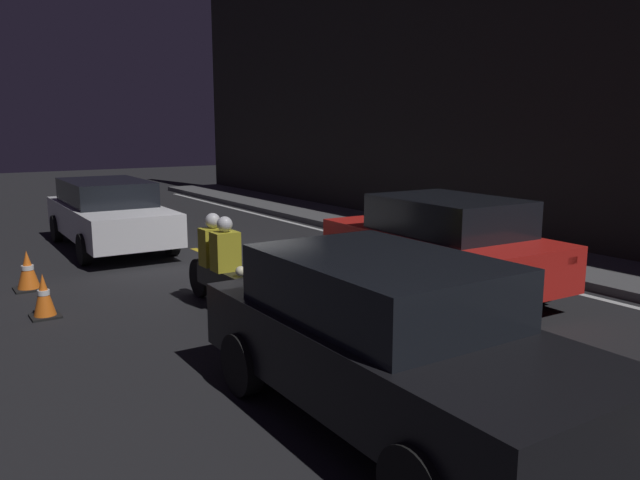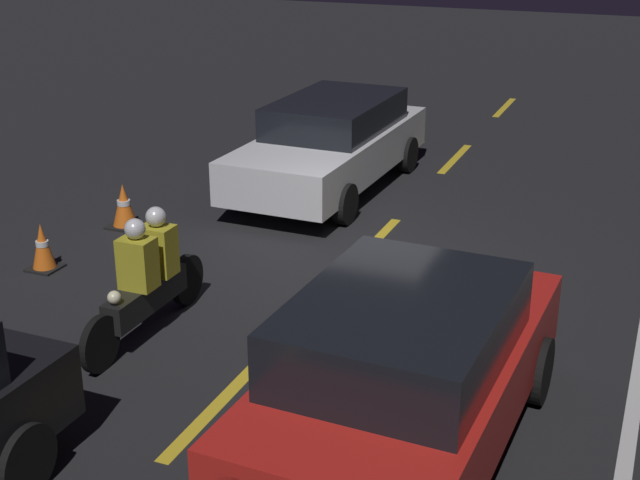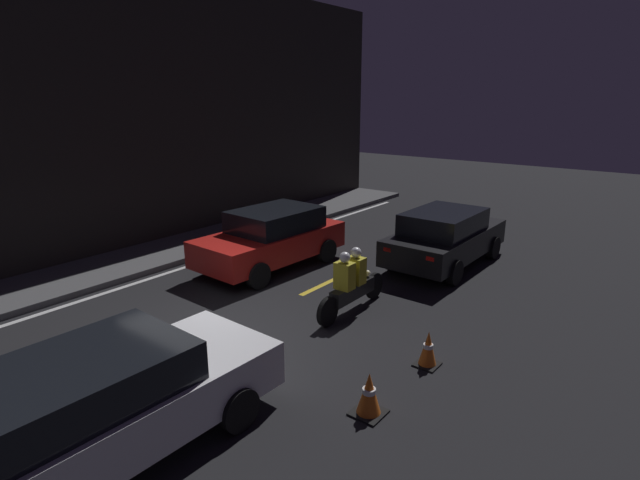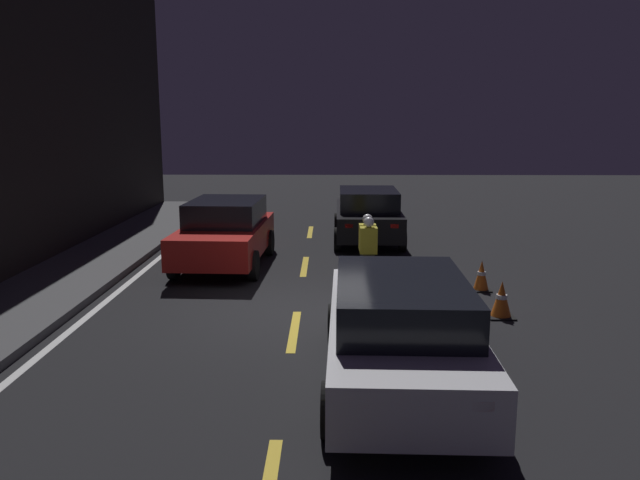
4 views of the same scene
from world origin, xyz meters
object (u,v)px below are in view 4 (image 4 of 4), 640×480
object	(u,v)px
taxi_red	(225,232)
van_black	(368,214)
sedan_white	(399,328)
traffic_cone_near	(501,300)
motorcycle	(368,249)
traffic_cone_mid	(481,276)

from	to	relation	value
taxi_red	van_black	xyz separation A→B (m)	(2.89, -3.47, -0.02)
sedan_white	taxi_red	world-z (taller)	taxi_red
taxi_red	traffic_cone_near	bearing A→B (deg)	56.97
sedan_white	traffic_cone_near	xyz separation A→B (m)	(2.82, -2.07, -0.46)
motorcycle	traffic_cone_mid	size ratio (longest dim) A/B	3.75
traffic_cone_near	traffic_cone_mid	distance (m)	1.71
taxi_red	traffic_cone_mid	xyz separation A→B (m)	(-2.09, -5.43, -0.50)
van_black	traffic_cone_mid	bearing A→B (deg)	-157.78
taxi_red	van_black	distance (m)	4.52
taxi_red	traffic_cone_mid	size ratio (longest dim) A/B	6.66
traffic_cone_near	traffic_cone_mid	world-z (taller)	traffic_cone_near
motorcycle	traffic_cone_mid	distance (m)	2.44
sedan_white	taxi_red	bearing A→B (deg)	27.85
traffic_cone_mid	motorcycle	bearing A→B (deg)	66.01
traffic_cone_near	traffic_cone_mid	xyz separation A→B (m)	(1.71, -0.07, -0.01)
van_black	traffic_cone_near	xyz separation A→B (m)	(-6.69, -1.88, -0.47)
sedan_white	traffic_cone_near	size ratio (longest dim) A/B	7.25
traffic_cone_near	taxi_red	bearing A→B (deg)	54.63
van_black	motorcycle	xyz separation A→B (m)	(-4.00, 0.25, -0.14)
taxi_red	traffic_cone_mid	world-z (taller)	taxi_red
van_black	motorcycle	bearing A→B (deg)	177.21
sedan_white	traffic_cone_mid	world-z (taller)	sedan_white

